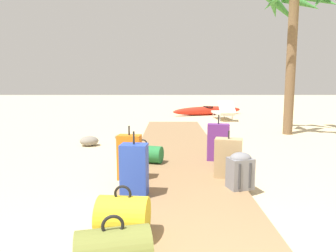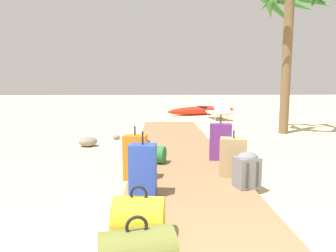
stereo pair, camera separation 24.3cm
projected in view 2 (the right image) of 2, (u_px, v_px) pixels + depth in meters
name	position (u px, v px, depth m)	size (l,w,h in m)	color
ground_plane	(182.00, 169.00, 5.29)	(60.00, 60.00, 0.00)	#D1BA8C
boardwalk	(178.00, 154.00, 6.23)	(1.74, 9.56, 0.08)	olive
suitcase_purple	(220.00, 142.00, 5.55)	(0.42, 0.26, 0.84)	#6B2D84
suitcase_orange	(135.00, 158.00, 4.42)	(0.36, 0.24, 0.80)	orange
duffel_bag_yellow	(139.00, 217.00, 2.78)	(0.50, 0.42, 0.49)	gold
suitcase_tan	(233.00, 157.00, 4.58)	(0.45, 0.34, 0.71)	tan
suitcase_blue	(143.00, 170.00, 3.78)	(0.35, 0.26, 0.82)	#2847B7
duffel_bag_green	(146.00, 154.00, 5.40)	(0.74, 0.48, 0.42)	#237538
backpack_grey	(247.00, 169.00, 4.10)	(0.37, 0.32, 0.50)	slate
palm_tree_far_right	(291.00, 13.00, 8.50)	(2.09, 2.09, 4.31)	brown
lounge_chair	(218.00, 112.00, 12.15)	(0.74, 1.61, 0.77)	white
kayak	(202.00, 110.00, 13.95)	(3.41, 1.70, 0.40)	red
rock_left_near	(116.00, 137.00, 8.02)	(0.19, 0.20, 0.12)	gray
rock_left_far	(88.00, 142.00, 7.13)	(0.44, 0.38, 0.23)	gray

